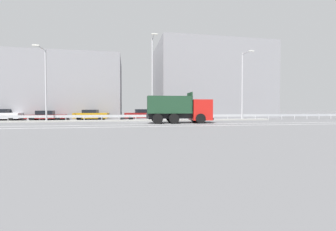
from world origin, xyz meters
The scene contains 17 objects.
ground_plane centered at (0.00, 0.00, 0.00)m, with size 320.00×320.00×0.00m, color #565659.
lane_strip_0 centered at (3.28, -4.54, 0.00)m, with size 61.33×0.16×0.01m, color silver.
lane_strip_1 centered at (3.28, -7.06, 0.00)m, with size 61.33×0.16×0.01m, color silver.
median_island centered at (0.00, 1.80, 0.09)m, with size 33.73×1.10×0.18m, color gray.
median_guardrail centered at (0.00, 2.63, 0.57)m, with size 61.33×0.09×0.78m.
dump_truck centered at (4.21, -2.78, 1.27)m, with size 7.05×2.94×3.29m.
median_road_sign centered at (8.37, 1.80, 1.26)m, with size 0.86×0.16×2.30m.
street_lamp_1 centered at (-11.31, 1.49, 4.70)m, with size 0.71×2.61×8.34m.
street_lamp_2 centered at (0.96, 1.45, 5.66)m, with size 0.70×2.36×10.29m.
street_lamp_3 centered at (13.24, 1.74, 5.02)m, with size 0.71×2.23×9.07m.
parked_car_1 centered at (-17.75, 5.36, 0.77)m, with size 4.47×1.83×1.51m.
parked_car_2 centered at (-12.38, 4.98, 0.67)m, with size 4.78×2.12×1.31m.
parked_car_3 centered at (-6.78, 4.71, 0.73)m, with size 4.47×2.22×1.42m.
parked_car_4 centered at (-0.25, 4.72, 0.75)m, with size 4.49×2.00×1.49m.
parked_car_5 centered at (6.02, 5.20, 0.79)m, with size 4.41×2.05×1.58m.
background_building_0 centered at (-12.27, 11.60, 4.76)m, with size 18.39×10.99×9.52m, color gray.
background_building_1 centered at (13.31, 14.64, 6.58)m, with size 19.95×14.19×13.17m, color gray.
Camera 1 is at (-2.26, -26.22, 1.50)m, focal length 24.00 mm.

